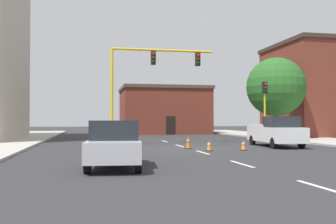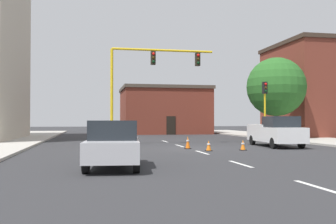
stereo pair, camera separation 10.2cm
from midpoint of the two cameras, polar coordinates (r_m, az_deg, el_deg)
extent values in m
plane|color=#2D2D30|center=(23.89, 3.18, -5.39)|extent=(160.00, 160.00, 0.00)
cube|color=#B2ADA3|center=(31.86, -23.27, -4.12)|extent=(6.00, 56.00, 0.14)
cube|color=#B2ADA3|center=(36.18, 19.63, -3.78)|extent=(6.00, 56.00, 0.14)
cube|color=silver|center=(10.95, 21.76, -10.32)|extent=(0.16, 2.40, 0.01)
cube|color=silver|center=(15.82, 10.81, -7.53)|extent=(0.16, 2.40, 0.01)
cube|color=silver|center=(21.00, 5.19, -5.96)|extent=(0.16, 2.40, 0.01)
cube|color=silver|center=(26.31, 1.83, -5.00)|extent=(0.16, 2.40, 0.01)
cube|color=silver|center=(31.69, -0.39, -4.35)|extent=(0.16, 2.40, 0.01)
cube|color=brown|center=(50.61, -0.59, -0.01)|extent=(10.70, 9.74, 5.57)
cube|color=#4C4238|center=(50.76, -0.59, 3.36)|extent=(11.00, 10.04, 0.40)
cube|color=black|center=(45.80, 0.52, -1.99)|extent=(1.10, 0.06, 2.20)
cube|color=brown|center=(44.65, 23.50, 2.65)|extent=(12.71, 9.49, 9.32)
cube|color=#3D2D23|center=(45.22, 23.45, 8.81)|extent=(13.01, 9.79, 0.40)
cube|color=yellow|center=(27.21, -8.21, -4.29)|extent=(1.80, 1.20, 0.55)
cylinder|color=yellow|center=(27.23, -8.19, 2.82)|extent=(0.20, 0.20, 6.20)
cylinder|color=yellow|center=(28.03, -0.61, 9.08)|extent=(7.30, 0.16, 0.16)
cube|color=black|center=(27.82, -2.10, 7.96)|extent=(0.32, 0.36, 0.95)
sphere|color=red|center=(27.68, -2.04, 8.59)|extent=(0.20, 0.20, 0.20)
sphere|color=#38280A|center=(27.63, -2.04, 8.01)|extent=(0.20, 0.20, 0.20)
sphere|color=black|center=(27.59, -2.04, 7.44)|extent=(0.20, 0.20, 0.20)
cube|color=black|center=(28.50, 4.49, 7.74)|extent=(0.32, 0.36, 0.95)
sphere|color=red|center=(28.37, 4.60, 8.35)|extent=(0.20, 0.20, 0.20)
sphere|color=#38280A|center=(28.32, 4.60, 7.79)|extent=(0.20, 0.20, 0.20)
sphere|color=black|center=(28.28, 4.60, 7.23)|extent=(0.20, 0.20, 0.20)
cylinder|color=yellow|center=(31.76, 14.19, 0.02)|extent=(0.14, 0.14, 4.80)
cube|color=black|center=(31.86, 14.18, 3.48)|extent=(0.32, 0.36, 0.95)
sphere|color=red|center=(31.71, 14.32, 4.00)|extent=(0.20, 0.20, 0.20)
sphere|color=#38280A|center=(31.69, 14.32, 3.50)|extent=(0.20, 0.20, 0.20)
sphere|color=black|center=(31.67, 14.33, 3.00)|extent=(0.20, 0.20, 0.20)
cylinder|color=#4C3823|center=(35.32, 15.77, -1.76)|extent=(0.36, 0.36, 2.73)
sphere|color=#286023|center=(35.44, 15.74, 3.59)|extent=(5.18, 5.18, 5.18)
cube|color=white|center=(26.46, 15.64, -3.17)|extent=(2.32, 5.51, 0.95)
cube|color=#1E2328|center=(25.61, 16.43, -1.39)|extent=(1.95, 1.91, 0.70)
cube|color=white|center=(27.54, 14.66, -1.94)|extent=(2.17, 2.92, 0.16)
cylinder|color=black|center=(25.19, 19.19, -4.34)|extent=(0.26, 0.69, 0.68)
cylinder|color=black|center=(24.44, 15.41, -4.46)|extent=(0.26, 0.69, 0.68)
cylinder|color=black|center=(28.52, 15.86, -3.98)|extent=(0.26, 0.69, 0.68)
cylinder|color=black|center=(27.85, 12.45, -4.07)|extent=(0.26, 0.69, 0.68)
cube|color=#B7B7BC|center=(14.44, -7.86, -5.42)|extent=(2.27, 4.66, 0.70)
cube|color=#1E2328|center=(14.50, -7.84, -2.63)|extent=(1.91, 2.45, 0.70)
cylinder|color=black|center=(16.04, -10.60, -6.23)|extent=(0.28, 0.70, 0.68)
cylinder|color=black|center=(15.98, -4.66, -6.27)|extent=(0.28, 0.70, 0.68)
cylinder|color=black|center=(13.01, -11.81, -7.42)|extent=(0.28, 0.70, 0.68)
cylinder|color=black|center=(12.94, -4.46, -7.48)|extent=(0.28, 0.70, 0.68)
cube|color=black|center=(22.04, 6.16, -5.69)|extent=(0.36, 0.36, 0.04)
cone|color=orange|center=(22.02, 6.16, -4.90)|extent=(0.28, 0.28, 0.57)
cylinder|color=white|center=(22.02, 6.16, -4.72)|extent=(0.19, 0.19, 0.08)
cube|color=black|center=(23.59, 3.07, -5.40)|extent=(0.36, 0.36, 0.04)
cone|color=orange|center=(23.57, 3.06, -4.44)|extent=(0.28, 0.28, 0.75)
cylinder|color=white|center=(23.56, 3.06, -4.23)|extent=(0.19, 0.19, 0.08)
cube|color=black|center=(22.83, 11.13, -5.52)|extent=(0.36, 0.36, 0.04)
cone|color=orange|center=(22.80, 11.13, -4.75)|extent=(0.28, 0.28, 0.58)
cylinder|color=white|center=(22.80, 11.13, -4.58)|extent=(0.19, 0.19, 0.08)
camera|label=1|loc=(0.05, -89.90, 0.00)|focal=41.32mm
camera|label=2|loc=(0.05, 90.10, 0.00)|focal=41.32mm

